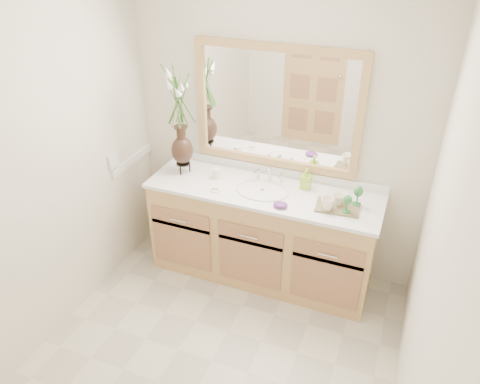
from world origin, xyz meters
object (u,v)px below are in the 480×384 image
at_px(flower_vase, 179,106).
at_px(soap_bottle, 306,180).
at_px(tumbler, 216,174).
at_px(tray, 338,207).

height_order(flower_vase, soap_bottle, flower_vase).
relative_size(tumbler, tray, 0.27).
bearing_deg(flower_vase, tray, -3.35).
xyz_separation_m(soap_bottle, tray, (0.29, -0.19, -0.07)).
height_order(soap_bottle, tray, soap_bottle).
bearing_deg(tumbler, soap_bottle, 8.69).
bearing_deg(tray, tumbler, 170.18).
relative_size(flower_vase, tray, 2.72).
relative_size(flower_vase, tumbler, 10.11).
bearing_deg(tray, flower_vase, 171.63).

